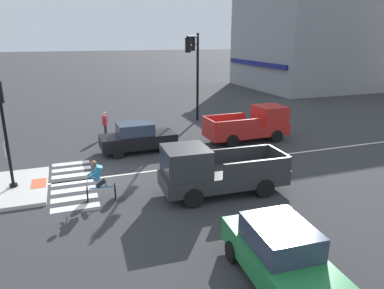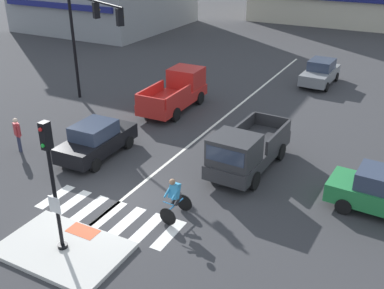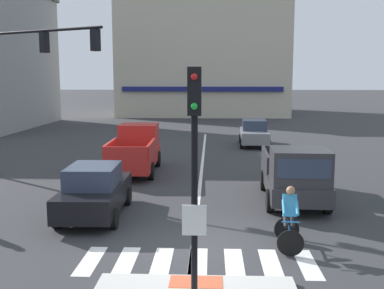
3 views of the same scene
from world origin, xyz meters
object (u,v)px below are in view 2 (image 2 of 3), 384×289
at_px(signal_pole, 52,176).
at_px(pickup_truck_charcoal_eastbound_mid, 245,151).
at_px(car_grey_eastbound_distant, 320,72).
at_px(cyclist, 175,197).
at_px(pickup_truck_red_westbound_far, 177,91).
at_px(pedestrian_at_curb_left, 17,132).
at_px(traffic_light_mast, 87,29).
at_px(car_black_westbound_near, 96,140).

xyz_separation_m(signal_pole, pickup_truck_charcoal_eastbound_mid, (3.18, 7.69, -1.81)).
height_order(car_grey_eastbound_distant, pickup_truck_charcoal_eastbound_mid, pickup_truck_charcoal_eastbound_mid).
distance_m(signal_pole, cyclist, 4.45).
relative_size(car_grey_eastbound_distant, pickup_truck_red_westbound_far, 0.81).
bearing_deg(pickup_truck_charcoal_eastbound_mid, pickup_truck_red_westbound_far, 139.72).
bearing_deg(pickup_truck_red_westbound_far, pedestrian_at_curb_left, -113.18).
height_order(signal_pole, pickup_truck_red_westbound_far, signal_pole).
xyz_separation_m(traffic_light_mast, car_black_westbound_near, (4.22, -4.94, -3.72)).
distance_m(car_black_westbound_near, cyclist, 6.22).
xyz_separation_m(car_grey_eastbound_distant, pedestrian_at_curb_left, (-9.89, -16.83, 0.17)).
relative_size(signal_pole, pedestrian_at_curb_left, 2.62).
relative_size(car_grey_eastbound_distant, pedestrian_at_curb_left, 2.49).
relative_size(traffic_light_mast, car_black_westbound_near, 1.55).
relative_size(cyclist, pedestrian_at_curb_left, 1.01).
bearing_deg(pickup_truck_charcoal_eastbound_mid, cyclist, -101.61).
distance_m(traffic_light_mast, car_grey_eastbound_distant, 15.42).
xyz_separation_m(car_black_westbound_near, pedestrian_at_curb_left, (-3.50, -1.34, 0.17)).
distance_m(signal_pole, traffic_light_mast, 13.37).
height_order(car_grey_eastbound_distant, pedestrian_at_curb_left, pedestrian_at_curb_left).
bearing_deg(pickup_truck_charcoal_eastbound_mid, pedestrian_at_curb_left, -162.89).
relative_size(car_grey_eastbound_distant, cyclist, 2.48).
bearing_deg(car_grey_eastbound_distant, cyclist, -92.42).
xyz_separation_m(traffic_light_mast, car_grey_eastbound_distant, (10.62, 10.55, -3.72)).
bearing_deg(cyclist, car_black_westbound_near, 154.83).
bearing_deg(cyclist, car_grey_eastbound_distant, 87.58).
height_order(car_grey_eastbound_distant, car_black_westbound_near, same).
bearing_deg(traffic_light_mast, pedestrian_at_curb_left, -83.42).
height_order(pickup_truck_charcoal_eastbound_mid, pedestrian_at_curb_left, pickup_truck_charcoal_eastbound_mid).
height_order(traffic_light_mast, cyclist, traffic_light_mast).
bearing_deg(pickup_truck_red_westbound_far, traffic_light_mast, -153.05).
height_order(car_black_westbound_near, pickup_truck_red_westbound_far, pickup_truck_red_westbound_far).
height_order(car_grey_eastbound_distant, cyclist, cyclist).
xyz_separation_m(traffic_light_mast, pickup_truck_charcoal_eastbound_mid, (10.75, -3.19, -3.55)).
bearing_deg(cyclist, pickup_truck_charcoal_eastbound_mid, 78.39).
height_order(signal_pole, car_grey_eastbound_distant, signal_pole).
relative_size(signal_pole, car_grey_eastbound_distant, 1.05).
height_order(pickup_truck_charcoal_eastbound_mid, pickup_truck_red_westbound_far, same).
relative_size(car_black_westbound_near, pedestrian_at_curb_left, 2.48).
relative_size(pickup_truck_red_westbound_far, pedestrian_at_curb_left, 3.07).
xyz_separation_m(car_grey_eastbound_distant, pickup_truck_charcoal_eastbound_mid, (0.13, -13.75, 0.17)).
bearing_deg(signal_pole, pickup_truck_charcoal_eastbound_mid, 67.55).
relative_size(traffic_light_mast, pickup_truck_charcoal_eastbound_mid, 1.24).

